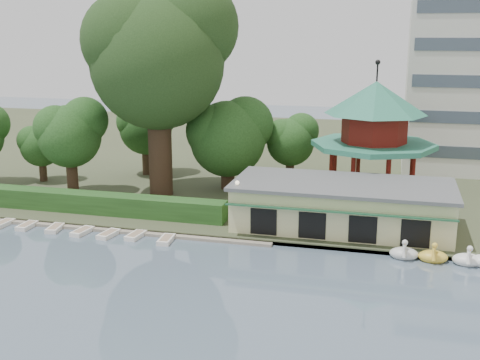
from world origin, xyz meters
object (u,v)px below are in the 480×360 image
(dock, at_px, (84,226))
(pavilion, at_px, (374,129))
(boathouse, at_px, (342,205))
(big_tree, at_px, (160,51))

(dock, relative_size, pavilion, 2.52)
(boathouse, distance_m, pavilion, 11.43)
(pavilion, relative_size, big_tree, 0.62)
(dock, height_order, big_tree, big_tree)
(dock, bearing_deg, big_tree, 73.90)
(big_tree, bearing_deg, boathouse, -18.34)
(boathouse, bearing_deg, dock, -167.76)
(boathouse, distance_m, big_tree, 23.46)
(dock, bearing_deg, pavilion, 31.66)
(dock, relative_size, boathouse, 1.83)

